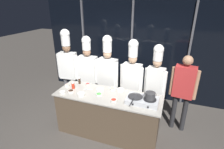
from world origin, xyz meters
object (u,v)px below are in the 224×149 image
at_px(prep_bowl_chili_flakes, 114,100).
at_px(prep_bowl_shrimp, 67,85).
at_px(chef_pastry, 132,76).
at_px(prep_bowl_bean_sprouts, 81,94).
at_px(prep_bowl_rice, 62,92).
at_px(stock_pot, 150,96).
at_px(serving_spoon_slotted, 90,89).
at_px(chef_head, 68,64).
at_px(frying_pan, 135,95).
at_px(prep_bowl_ginger, 113,89).
at_px(squeeze_bottle_chili, 73,85).
at_px(squeeze_bottle_soy, 79,80).
at_px(portable_stove, 142,100).
at_px(prep_bowl_scallions, 99,94).
at_px(chef_apprentice, 156,79).
at_px(prep_bowl_garlic, 120,90).
at_px(chef_sous, 88,69).
at_px(chef_line, 107,71).
at_px(person_guest, 183,87).
at_px(prep_bowl_bell_pepper, 88,84).
at_px(prep_bowl_noodles, 100,90).

relative_size(prep_bowl_chili_flakes, prep_bowl_shrimp, 1.20).
bearing_deg(chef_pastry, prep_bowl_bean_sprouts, 53.33).
height_order(prep_bowl_rice, chef_pastry, chef_pastry).
xyz_separation_m(stock_pot, serving_spoon_slotted, (-1.27, 0.12, -0.16)).
xyz_separation_m(serving_spoon_slotted, chef_head, (-0.90, 0.59, 0.27)).
bearing_deg(frying_pan, prep_bowl_ginger, 153.47).
distance_m(squeeze_bottle_chili, squeeze_bottle_soy, 0.26).
bearing_deg(frying_pan, prep_bowl_chili_flakes, -158.36).
distance_m(portable_stove, chef_head, 2.17).
relative_size(portable_stove, chef_head, 0.28).
xyz_separation_m(prep_bowl_scallions, chef_apprentice, (1.01, 0.74, 0.17)).
bearing_deg(prep_bowl_scallions, prep_bowl_garlic, 41.46).
bearing_deg(prep_bowl_rice, portable_stove, 7.53).
bearing_deg(serving_spoon_slotted, chef_sous, 120.40).
bearing_deg(prep_bowl_bean_sprouts, chef_sous, 109.13).
bearing_deg(stock_pot, chef_line, 146.67).
xyz_separation_m(prep_bowl_garlic, serving_spoon_slotted, (-0.62, -0.16, -0.02)).
bearing_deg(chef_sous, frying_pan, 148.78).
xyz_separation_m(portable_stove, frying_pan, (-0.13, -0.00, 0.08)).
distance_m(frying_pan, serving_spoon_slotted, 1.02).
distance_m(prep_bowl_ginger, person_guest, 1.46).
xyz_separation_m(frying_pan, person_guest, (0.84, 0.70, -0.01)).
relative_size(chef_pastry, person_guest, 1.14).
bearing_deg(chef_sous, chef_apprentice, 176.10).
bearing_deg(prep_bowl_bell_pepper, prep_bowl_chili_flakes, -29.88).
bearing_deg(prep_bowl_scallions, prep_bowl_rice, -165.97).
height_order(prep_bowl_garlic, prep_bowl_noodles, prep_bowl_garlic).
distance_m(prep_bowl_chili_flakes, serving_spoon_slotted, 0.68).
relative_size(prep_bowl_ginger, serving_spoon_slotted, 0.62).
distance_m(squeeze_bottle_soy, prep_bowl_scallions, 0.71).
distance_m(prep_bowl_chili_flakes, prep_bowl_bell_pepper, 0.90).
relative_size(prep_bowl_garlic, chef_apprentice, 0.08).
height_order(prep_bowl_scallions, prep_bowl_ginger, prep_bowl_ginger).
distance_m(prep_bowl_bean_sprouts, prep_bowl_ginger, 0.67).
bearing_deg(stock_pot, prep_bowl_ginger, 161.76).
xyz_separation_m(stock_pot, chef_sous, (-1.65, 0.76, 0.01)).
bearing_deg(prep_bowl_noodles, chef_head, 153.65).
height_order(prep_bowl_scallions, person_guest, person_guest).
relative_size(squeeze_bottle_chili, chef_sous, 0.09).
distance_m(portable_stove, serving_spoon_slotted, 1.14).
xyz_separation_m(stock_pot, chef_line, (-1.11, 0.73, 0.04)).
relative_size(portable_stove, prep_bowl_rice, 4.81).
distance_m(chef_apprentice, person_guest, 0.57).
xyz_separation_m(frying_pan, stock_pot, (0.27, 0.00, 0.05)).
bearing_deg(stock_pot, chef_pastry, 126.89).
xyz_separation_m(frying_pan, chef_pastry, (-0.24, 0.68, 0.08)).
height_order(prep_bowl_bell_pepper, chef_head, chef_head).
bearing_deg(chef_sous, portable_stove, 151.11).
xyz_separation_m(prep_bowl_chili_flakes, prep_bowl_bean_sprouts, (-0.68, -0.01, 0.00)).
xyz_separation_m(prep_bowl_bell_pepper, prep_bowl_garlic, (0.77, -0.01, 0.01)).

